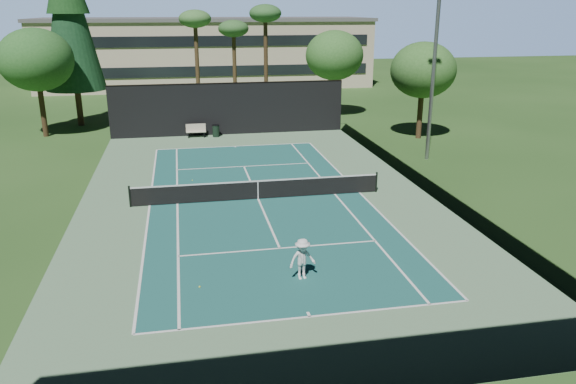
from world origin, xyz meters
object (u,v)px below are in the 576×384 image
tennis_ball_c (244,189)px  tennis_ball_d (144,188)px  trash_bin (216,131)px  tennis_ball_a (200,287)px  tennis_ball_b (192,180)px  park_bench (196,130)px  tennis_net (258,189)px  player (302,259)px

tennis_ball_c → tennis_ball_d: 5.52m
tennis_ball_c → trash_bin: trash_bin is taller
tennis_ball_a → tennis_ball_b: bearing=89.4°
park_bench → trash_bin: 1.52m
tennis_ball_a → tennis_net: bearing=69.8°
tennis_ball_d → park_bench: park_bench is taller
tennis_net → trash_bin: tennis_net is taller
tennis_ball_b → tennis_ball_d: bearing=-159.1°
park_bench → trash_bin: park_bench is taller
tennis_ball_a → park_bench: size_ratio=0.05×
trash_bin → player: bearing=-86.6°
tennis_net → player: bearing=-87.9°
player → tennis_ball_c: bearing=83.5°
tennis_ball_b → tennis_ball_c: bearing=-37.2°
tennis_net → trash_bin: bearing=94.1°
player → tennis_ball_d: size_ratio=20.10×
player → tennis_ball_b: 13.63m
tennis_ball_d → player: bearing=-62.7°
player → tennis_ball_b: bearing=94.4°
player → tennis_ball_c: (-0.84, 11.04, -0.75)m
tennis_ball_b → tennis_ball_d: (-2.67, -1.02, 0.01)m
tennis_ball_b → tennis_net: bearing=-50.4°
tennis_ball_c → park_bench: 13.78m
player → tennis_ball_d: bearing=106.4°
tennis_ball_a → tennis_ball_b: (0.13, 13.14, -0.00)m
tennis_net → park_bench: size_ratio=8.60×
tennis_ball_c → park_bench: size_ratio=0.04×
tennis_net → tennis_ball_b: size_ratio=194.80×
tennis_net → park_bench: (-2.62, 15.45, -0.01)m
tennis_ball_d → park_bench: bearing=75.3°
tennis_net → tennis_ball_b: tennis_net is taller
player → tennis_net: bearing=81.2°
tennis_net → park_bench: tennis_net is taller
tennis_ball_c → park_bench: bearing=98.9°
player → park_bench: (-2.96, 24.65, -0.23)m
tennis_ball_c → trash_bin: 13.50m
park_bench → tennis_net: bearing=-80.4°
tennis_net → tennis_ball_b: (-3.25, 3.93, -0.52)m
tennis_ball_b → trash_bin: size_ratio=0.07×
tennis_ball_a → tennis_ball_d: 12.38m
tennis_ball_b → trash_bin: 11.60m
tennis_ball_b → tennis_ball_c: (2.75, -2.09, -0.00)m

